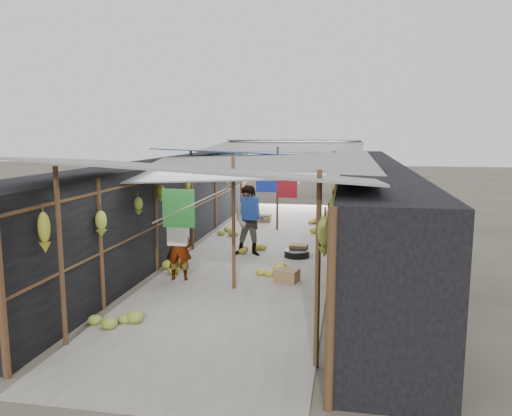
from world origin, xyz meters
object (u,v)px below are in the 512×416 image
Objects in this scene: black_basin at (297,254)px; shopper_blue at (250,221)px; crate_near at (299,250)px; vendor_elderly at (178,246)px; vendor_seated at (332,220)px.

black_basin is 1.41m from shopper_blue.
shopper_blue is (-1.18, -0.31, 0.75)m from crate_near.
black_basin is 0.35× the size of shopper_blue.
crate_near is 0.25× the size of shopper_blue.
crate_near is 1.43m from shopper_blue.
vendor_elderly is (-2.21, -2.35, 0.64)m from black_basin.
crate_near is at bearing 13.64° from shopper_blue.
crate_near is 0.30× the size of vendor_elderly.
shopper_blue reaches higher than crate_near.
black_basin is at bearing -8.61° from vendor_seated.
crate_near is 2.91m from vendor_seated.
shopper_blue is at bearing -26.58° from vendor_seated.
shopper_blue is at bearing -178.92° from black_basin.
vendor_seated is (2.95, 5.44, -0.32)m from vendor_elderly.
vendor_seated reaches higher than crate_near.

